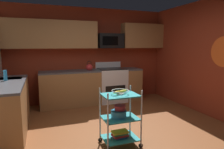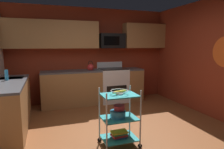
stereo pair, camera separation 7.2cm
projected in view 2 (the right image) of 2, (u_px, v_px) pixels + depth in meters
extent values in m
cube|color=brown|center=(122.00, 136.00, 3.49)|extent=(4.40, 4.80, 0.04)
cube|color=maroon|center=(91.00, 55.00, 5.57)|extent=(4.52, 0.06, 2.60)
cube|color=maroon|center=(224.00, 59.00, 4.02)|extent=(0.06, 4.80, 2.60)
cube|color=#9E6B3D|center=(94.00, 87.00, 5.39)|extent=(2.75, 0.60, 0.88)
cube|color=#4C4C51|center=(94.00, 71.00, 5.32)|extent=(2.75, 0.60, 0.04)
cube|color=#9E6B3D|center=(9.00, 108.00, 3.62)|extent=(0.60, 1.88, 0.88)
cube|color=#4C4C51|center=(7.00, 83.00, 3.55)|extent=(0.60, 1.88, 0.04)
cube|color=#B7BABC|center=(12.00, 82.00, 4.02)|extent=(0.44, 0.36, 0.16)
cube|color=white|center=(113.00, 85.00, 5.56)|extent=(0.76, 0.64, 0.92)
cube|color=black|center=(117.00, 92.00, 5.28)|extent=(0.56, 0.01, 0.32)
cube|color=white|center=(110.00, 65.00, 5.75)|extent=(0.76, 0.06, 0.18)
cube|color=black|center=(113.00, 69.00, 5.49)|extent=(0.72, 0.60, 0.02)
cube|color=#9E6B3D|center=(52.00, 34.00, 4.98)|extent=(2.35, 0.33, 0.70)
cube|color=#9E6B3D|center=(144.00, 36.00, 5.81)|extent=(1.25, 0.33, 0.70)
cube|color=black|center=(112.00, 41.00, 5.48)|extent=(0.70, 0.38, 0.40)
cube|color=black|center=(112.00, 41.00, 5.28)|extent=(0.44, 0.01, 0.24)
cylinder|color=silver|center=(107.00, 123.00, 2.81)|extent=(0.02, 0.02, 0.88)
cylinder|color=silver|center=(141.00, 119.00, 2.98)|extent=(0.02, 0.02, 0.88)
cylinder|color=black|center=(140.00, 146.00, 3.04)|extent=(0.07, 0.02, 0.07)
cylinder|color=silver|center=(99.00, 114.00, 3.18)|extent=(0.02, 0.02, 0.88)
cylinder|color=black|center=(100.00, 140.00, 3.24)|extent=(0.07, 0.02, 0.07)
cylinder|color=silver|center=(130.00, 111.00, 3.35)|extent=(0.02, 0.02, 0.88)
cylinder|color=black|center=(129.00, 135.00, 3.41)|extent=(0.07, 0.02, 0.07)
cube|color=teal|center=(119.00, 138.00, 3.13)|extent=(0.54, 0.40, 0.02)
cube|color=teal|center=(119.00, 118.00, 3.08)|extent=(0.54, 0.40, 0.02)
cube|color=teal|center=(119.00, 95.00, 3.03)|extent=(0.54, 0.40, 0.02)
torus|color=silver|center=(119.00, 91.00, 3.02)|extent=(0.27, 0.27, 0.01)
cylinder|color=silver|center=(119.00, 94.00, 3.02)|extent=(0.12, 0.12, 0.02)
ellipsoid|color=yellow|center=(122.00, 91.00, 3.05)|extent=(0.17, 0.09, 0.04)
ellipsoid|color=yellow|center=(117.00, 92.00, 2.99)|extent=(0.17, 0.09, 0.04)
cylinder|color=#338CBF|center=(118.00, 114.00, 3.06)|extent=(0.24, 0.24, 0.11)
torus|color=#338CBF|center=(118.00, 111.00, 3.06)|extent=(0.25, 0.25, 0.01)
cylinder|color=maroon|center=(119.00, 108.00, 3.07)|extent=(0.17, 0.17, 0.08)
torus|color=maroon|center=(119.00, 105.00, 3.06)|extent=(0.18, 0.18, 0.01)
cube|color=#1E4C8C|center=(119.00, 137.00, 3.13)|extent=(0.19, 0.18, 0.02)
cube|color=#B22626|center=(119.00, 135.00, 3.12)|extent=(0.26, 0.18, 0.03)
cube|color=#26723F|center=(119.00, 133.00, 3.12)|extent=(0.23, 0.17, 0.02)
cube|color=gold|center=(119.00, 132.00, 3.12)|extent=(0.26, 0.16, 0.03)
sphere|color=red|center=(91.00, 67.00, 5.28)|extent=(0.18, 0.18, 0.18)
sphere|color=black|center=(90.00, 64.00, 5.27)|extent=(0.03, 0.03, 0.03)
cone|color=red|center=(93.00, 67.00, 5.30)|extent=(0.09, 0.04, 0.06)
torus|color=black|center=(90.00, 63.00, 5.26)|extent=(0.12, 0.01, 0.12)
cylinder|color=#2D8CBF|center=(7.00, 75.00, 3.73)|extent=(0.06, 0.06, 0.20)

